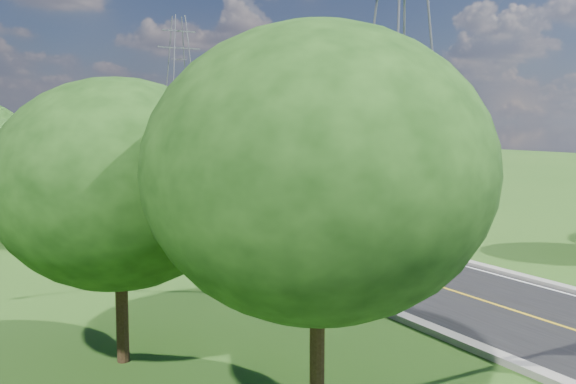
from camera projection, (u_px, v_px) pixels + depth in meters
name	position (u px, v px, depth m)	size (l,w,h in m)	color
ground	(126.00, 186.00, 70.84)	(260.00, 260.00, 0.00)	#254F16
road	(113.00, 181.00, 76.05)	(8.00, 150.00, 0.06)	black
curb_left	(76.00, 182.00, 73.99)	(0.50, 150.00, 0.22)	gray
curb_right	(148.00, 179.00, 78.10)	(0.50, 150.00, 0.22)	gray
speed_limit_sign	(257.00, 187.00, 54.05)	(0.55, 0.09, 2.40)	slate
overpass	(29.00, 143.00, 140.08)	(30.00, 3.00, 3.20)	gray
streetlight_near_left	(293.00, 149.00, 25.60)	(5.90, 0.25, 10.00)	slate
streetlight_mid_left	(101.00, 135.00, 54.26)	(5.90, 0.25, 10.00)	slate
streetlight_far_right	(134.00, 130.00, 88.73)	(5.90, 0.25, 10.00)	slate
power_tower_near	(401.00, 50.00, 62.57)	(9.00, 6.40, 28.00)	slate
power_tower_far	(180.00, 87.00, 129.66)	(9.00, 6.40, 28.00)	slate
tree_la	(118.00, 184.00, 18.33)	(7.14, 7.14, 8.30)	black
tree_lf	(318.00, 173.00, 14.50)	(7.98, 7.98, 9.28)	black
tree_rb	(419.00, 148.00, 51.97)	(6.72, 6.72, 7.82)	black
tree_rc	(280.00, 147.00, 70.67)	(5.88, 5.88, 6.84)	black
tree_rd	(213.00, 134.00, 92.38)	(7.14, 7.14, 8.30)	black
tree_re	(147.00, 139.00, 112.16)	(5.46, 5.46, 6.35)	black
tree_rf	(135.00, 134.00, 131.16)	(6.30, 6.30, 7.33)	black
bus_outbound	(105.00, 166.00, 82.48)	(2.26, 9.65, 2.69)	beige
bus_inbound	(125.00, 177.00, 65.95)	(2.25, 9.63, 2.68)	white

